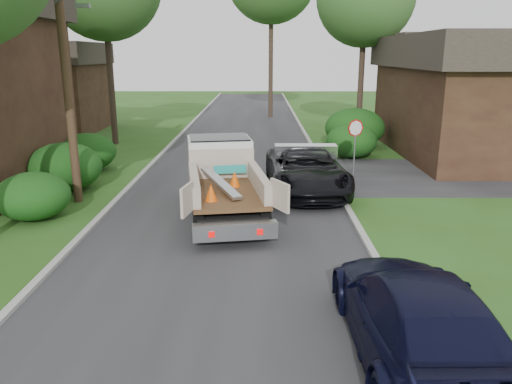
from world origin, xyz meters
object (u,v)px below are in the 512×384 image
object	(u,v)px
house_left_far	(44,86)
house_right	(489,94)
navy_suv	(417,316)
black_pickup	(306,169)
stop_sign	(355,135)
flatbed_truck	(222,173)
utility_pole	(65,54)

from	to	relation	value
house_left_far	house_right	xyz separation A→B (m)	(26.50, -8.00, 0.11)
house_left_far	navy_suv	xyz separation A→B (m)	(17.30, -26.60, -2.24)
navy_suv	black_pickup	bearing A→B (deg)	-86.08
stop_sign	house_right	size ratio (longest dim) A/B	0.19
house_right	black_pickup	bearing A→B (deg)	-143.42
house_right	flatbed_truck	size ratio (longest dim) A/B	2.01
flatbed_truck	black_pickup	world-z (taller)	flatbed_truck
utility_pole	navy_suv	world-z (taller)	utility_pole
utility_pole	house_right	size ratio (longest dim) A/B	0.77
utility_pole	house_left_far	xyz separation A→B (m)	(-8.02, 17.02, -2.12)
stop_sign	navy_suv	size ratio (longest dim) A/B	0.45
flatbed_truck	black_pickup	xyz separation A→B (m)	(3.07, 2.37, -0.41)
stop_sign	black_pickup	size ratio (longest dim) A/B	0.40
house_right	flatbed_truck	distance (m)	16.58
navy_suv	house_left_far	bearing A→B (deg)	-57.76
stop_sign	flatbed_truck	xyz separation A→B (m)	(-5.38, -4.87, -0.51)
house_left_far	house_right	distance (m)	27.68
utility_pole	black_pickup	world-z (taller)	utility_pole
house_right	stop_sign	bearing A→B (deg)	-147.34
flatbed_truck	black_pickup	size ratio (longest dim) A/B	1.05
black_pickup	navy_suv	distance (m)	11.13
navy_suv	stop_sign	bearing A→B (deg)	-96.68
flatbed_truck	utility_pole	bearing A→B (deg)	161.72
house_left_far	navy_suv	distance (m)	31.81
house_right	navy_suv	bearing A→B (deg)	-116.31
house_right	black_pickup	size ratio (longest dim) A/B	2.11
house_right	navy_suv	xyz separation A→B (m)	(-9.20, -18.60, -2.35)
flatbed_truck	black_pickup	bearing A→B (deg)	28.50
utility_pole	black_pickup	size ratio (longest dim) A/B	1.63
utility_pole	navy_suv	distance (m)	14.04
stop_sign	house_left_far	bearing A→B (deg)	145.19
house_left_far	flatbed_truck	xyz separation A→B (m)	(13.32, -17.87, -1.79)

